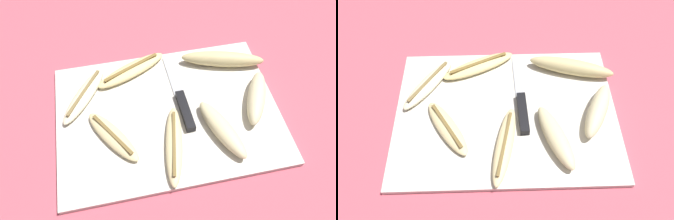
% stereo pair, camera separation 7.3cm
% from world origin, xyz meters
% --- Properties ---
extents(ground_plane, '(4.00, 4.00, 0.00)m').
position_xyz_m(ground_plane, '(0.00, 0.00, 0.00)').
color(ground_plane, '#C65160').
extents(cutting_board, '(0.50, 0.36, 0.01)m').
position_xyz_m(cutting_board, '(0.00, 0.00, 0.01)').
color(cutting_board, silver).
rests_on(cutting_board, ground_plane).
extents(knife, '(0.03, 0.23, 0.02)m').
position_xyz_m(knife, '(0.04, 0.01, 0.02)').
color(knife, black).
rests_on(knife, cutting_board).
extents(banana_mellow_near, '(0.12, 0.16, 0.02)m').
position_xyz_m(banana_mellow_near, '(-0.13, -0.04, 0.02)').
color(banana_mellow_near, beige).
rests_on(banana_mellow_near, cutting_board).
extents(banana_cream_curved, '(0.10, 0.15, 0.04)m').
position_xyz_m(banana_cream_curved, '(0.20, -0.01, 0.03)').
color(banana_cream_curved, beige).
rests_on(banana_cream_curved, cutting_board).
extents(banana_spotted_left, '(0.21, 0.09, 0.04)m').
position_xyz_m(banana_spotted_left, '(0.16, 0.12, 0.03)').
color(banana_spotted_left, '#DBC684').
rests_on(banana_spotted_left, cutting_board).
extents(banana_soft_right, '(0.09, 0.17, 0.03)m').
position_xyz_m(banana_soft_right, '(0.10, -0.08, 0.03)').
color(banana_soft_right, beige).
rests_on(banana_soft_right, cutting_board).
extents(banana_golden_short, '(0.19, 0.12, 0.02)m').
position_xyz_m(banana_golden_short, '(-0.06, 0.13, 0.02)').
color(banana_golden_short, '#EDD689').
rests_on(banana_golden_short, cutting_board).
extents(banana_bright_far, '(0.13, 0.17, 0.02)m').
position_xyz_m(banana_bright_far, '(-0.18, 0.08, 0.02)').
color(banana_bright_far, beige).
rests_on(banana_bright_far, cutting_board).
extents(banana_ripe_center, '(0.07, 0.19, 0.02)m').
position_xyz_m(banana_ripe_center, '(-0.01, -0.09, 0.02)').
color(banana_ripe_center, beige).
rests_on(banana_ripe_center, cutting_board).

